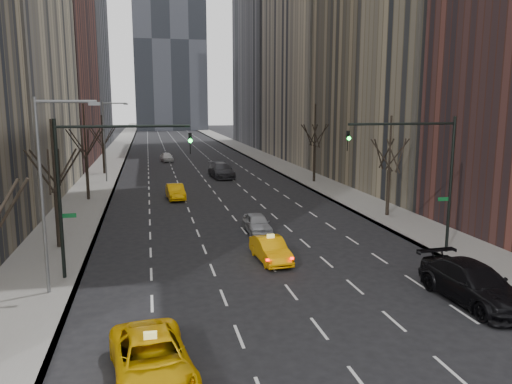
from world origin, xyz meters
TOP-DOWN VIEW (x-y plane):
  - ground at (0.00, 0.00)m, footprint 400.00×400.00m
  - sidewalk_left at (-12.25, 70.00)m, footprint 4.50×320.00m
  - sidewalk_right at (12.25, 70.00)m, footprint 4.50×320.00m
  - bld_left_far at (-21.50, 66.00)m, footprint 14.00×28.00m
  - bld_right_deep at (21.50, 95.00)m, footprint 14.00×30.00m
  - tree_lw_b at (-12.00, 18.00)m, footprint 3.36×3.50m
  - tree_lw_c at (-12.00, 34.00)m, footprint 3.36×3.50m
  - tree_lw_d at (-12.00, 52.00)m, footprint 3.36×3.50m
  - tree_rw_b at (12.00, 22.00)m, footprint 3.36×3.50m
  - tree_rw_c at (12.00, 40.00)m, footprint 3.36×3.50m
  - traffic_mast_left at (-9.11, 12.00)m, footprint 6.69×0.39m
  - traffic_mast_right at (9.11, 12.00)m, footprint 6.69×0.39m
  - streetlight_near at (-10.84, 10.00)m, footprint 2.83×0.22m
  - streetlight_far at (-10.84, 45.00)m, footprint 2.83×0.22m
  - taxi_suv at (-6.54, 1.48)m, footprint 3.07×5.55m
  - taxi_sedan at (0.18, 12.84)m, footprint 1.73×4.24m
  - silver_sedan_ahead at (0.80, 19.26)m, footprint 1.60×3.95m
  - parked_suv_black at (7.68, 5.09)m, footprint 2.78×6.16m
  - far_taxi at (-4.06, 33.07)m, footprint 1.78×4.40m
  - far_suv_grey at (2.21, 46.17)m, footprint 2.89×6.27m
  - far_car_white at (-3.64, 65.22)m, footprint 2.15×4.35m

SIDE VIEW (x-z plane):
  - ground at x=0.00m, z-range 0.00..0.00m
  - sidewalk_left at x=-12.25m, z-range 0.00..0.15m
  - sidewalk_right at x=12.25m, z-range 0.00..0.15m
  - silver_sedan_ahead at x=0.80m, z-range 0.00..1.35m
  - taxi_sedan at x=0.18m, z-range 0.00..1.37m
  - far_taxi at x=-4.06m, z-range 0.00..1.42m
  - far_car_white at x=-3.64m, z-range 0.00..1.42m
  - taxi_suv at x=-6.54m, z-range 0.00..1.47m
  - parked_suv_black at x=7.68m, z-range 0.00..1.75m
  - far_suv_grey at x=2.21m, z-range 0.00..1.78m
  - tree_lw_d at x=-12.00m, z-range -0.12..7.24m
  - tree_lw_b at x=-12.00m, z-range -0.19..7.63m
  - tree_rw_b at x=12.00m, z-range -0.19..7.63m
  - tree_lw_c at x=-12.00m, z-range -0.33..8.41m
  - tree_rw_c at x=12.00m, z-range -0.33..8.41m
  - traffic_mast_left at x=-9.11m, z-range 1.49..9.49m
  - traffic_mast_right at x=9.11m, z-range 1.49..9.49m
  - streetlight_near at x=-10.84m, z-range 1.12..10.12m
  - streetlight_far at x=-10.84m, z-range 1.12..10.12m
  - bld_left_far at x=-21.50m, z-range 0.00..44.00m
  - bld_right_deep at x=21.50m, z-range 0.00..58.00m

